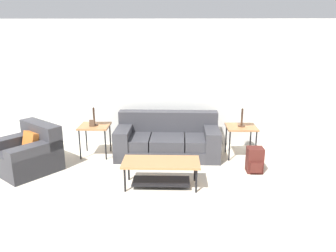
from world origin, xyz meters
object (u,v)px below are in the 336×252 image
Objects in this scene: table_lamp_right at (243,101)px; backpack at (255,160)px; couch at (168,141)px; armchair at (28,154)px; coffee_table at (161,168)px; side_table_left at (95,128)px; table_lamp_left at (93,100)px; side_table_right at (241,129)px.

backpack is at bearing -80.95° from table_lamp_right.
armchair is (-2.43, -0.78, -0.00)m from couch.
side_table_left is at bearing 135.66° from coffee_table.
coffee_table is at bearing -44.34° from table_lamp_left.
armchair is at bearing -169.29° from table_lamp_right.
couch is 3.24× the size of side_table_left.
table_lamp_right reaches higher than coffee_table.
side_table_left is at bearing 35.52° from armchair.
couch is 1.65× the size of coffee_table.
table_lamp_left is at bearing -80.54° from side_table_left.
coffee_table is 1.70m from backpack.
table_lamp_left is 1.39× the size of backpack.
table_lamp_right is (2.83, 0.00, 0.00)m from table_lamp_left.
backpack reaches higher than coffee_table.
table_lamp_right is at bearing 0.00° from table_lamp_left.
side_table_right is (1.41, -0.05, 0.26)m from couch.
armchair is 1.28m from side_table_left.
table_lamp_right reaches higher than side_table_right.
backpack is (2.94, -0.73, -0.89)m from table_lamp_left.
side_table_left is 1.39× the size of backpack.
table_lamp_right is (1.41, -0.05, 0.81)m from couch.
couch is 1.72m from backpack.
coffee_table is at bearing -44.34° from side_table_left.
table_lamp_left is at bearing 35.52° from armchair.
side_table_left is at bearing 99.46° from table_lamp_left.
armchair is 1.50m from table_lamp_left.
side_table_right is at bearing 10.71° from armchair.
table_lamp_right is 1.16m from backpack.
table_lamp_left reaches higher than backpack.
couch is 3.24× the size of side_table_right.
table_lamp_left is (0.00, -0.00, 0.55)m from side_table_left.
armchair is 3.02× the size of backpack.
backpack is at bearing -0.04° from armchair.
couch is 1.63m from table_lamp_left.
table_lamp_left reaches higher than armchair.
side_table_right is (1.48, 1.32, 0.24)m from coffee_table.
side_table_left is 1.00× the size of side_table_right.
table_lamp_left is 1.00× the size of table_lamp_right.
armchair is at bearing -144.48° from side_table_left.
table_lamp_right is at bearing 99.05° from backpack.
table_lamp_left is (-1.41, -0.05, 0.81)m from couch.
side_table_left reaches higher than backpack.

